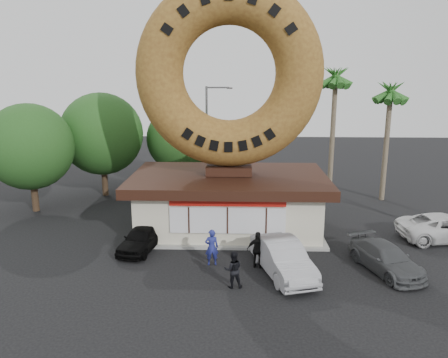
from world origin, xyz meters
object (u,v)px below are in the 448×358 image
object	(u,v)px
person_right	(258,250)
person_left	(212,247)
donut_shop	(229,200)
giant_donut	(229,74)
car_silver	(283,258)
car_white	(447,228)
car_grey	(386,258)
person_center	(233,269)
car_black	(141,238)
street_lamp	(209,131)

from	to	relation	value
person_right	person_left	bearing A→B (deg)	2.15
donut_shop	giant_donut	size ratio (longest dim) A/B	1.09
car_silver	car_white	bearing A→B (deg)	9.09
person_left	person_right	distance (m)	2.21
donut_shop	person_right	size ratio (longest dim) A/B	6.32
car_grey	person_center	bearing A→B (deg)	175.75
person_left	car_black	world-z (taller)	person_left
street_lamp	giant_donut	bearing A→B (deg)	-79.49
street_lamp	person_center	world-z (taller)	street_lamp
street_lamp	car_black	distance (m)	14.16
donut_shop	person_center	size ratio (longest dim) A/B	6.85
person_right	donut_shop	bearing A→B (deg)	-65.79
car_silver	street_lamp	bearing A→B (deg)	89.18
person_center	street_lamp	bearing A→B (deg)	-89.30
car_black	car_grey	xyz separation A→B (m)	(11.87, -2.11, -0.01)
street_lamp	car_silver	world-z (taller)	street_lamp
person_center	person_right	size ratio (longest dim) A/B	0.92
person_right	car_silver	xyz separation A→B (m)	(1.11, -0.64, -0.10)
donut_shop	car_silver	world-z (taller)	donut_shop
giant_donut	donut_shop	bearing A→B (deg)	-90.00
giant_donut	street_lamp	bearing A→B (deg)	100.51
car_black	car_grey	world-z (taller)	car_black
giant_donut	car_black	bearing A→B (deg)	-142.84
giant_donut	car_silver	size ratio (longest dim) A/B	2.17
car_grey	car_white	size ratio (longest dim) A/B	0.83
person_left	car_grey	xyz separation A→B (m)	(8.11, -0.40, -0.27)
street_lamp	car_grey	size ratio (longest dim) A/B	1.86
donut_shop	person_left	size ratio (longest dim) A/B	6.29
giant_donut	car_white	world-z (taller)	giant_donut
person_center	car_black	world-z (taller)	person_center
giant_donut	person_right	xyz separation A→B (m)	(1.50, -5.32, -8.05)
donut_shop	person_left	xyz separation A→B (m)	(-0.70, -5.06, -0.88)
person_center	donut_shop	bearing A→B (deg)	-93.74
person_center	car_silver	xyz separation A→B (m)	(2.24, 1.36, -0.04)
street_lamp	car_black	size ratio (longest dim) A/B	2.14
car_white	car_black	bearing A→B (deg)	92.09
person_left	car_white	world-z (taller)	person_left
car_black	car_white	size ratio (longest dim) A/B	0.72
person_right	car_black	world-z (taller)	person_right
car_grey	person_right	bearing A→B (deg)	159.59
person_left	person_center	distance (m)	2.48
donut_shop	person_right	distance (m)	5.58
street_lamp	person_right	size ratio (longest dim) A/B	4.51
person_right	person_center	bearing A→B (deg)	68.90
person_left	car_grey	size ratio (longest dim) A/B	0.41
donut_shop	giant_donut	distance (m)	7.17
car_black	car_silver	bearing A→B (deg)	-8.45
donut_shop	car_silver	distance (m)	6.56
donut_shop	street_lamp	distance (m)	10.54
car_grey	car_white	distance (m)	6.10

